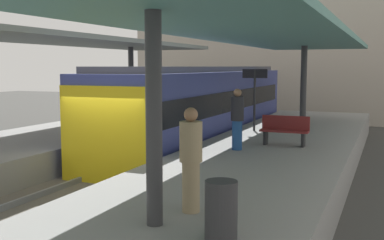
{
  "coord_description": "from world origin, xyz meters",
  "views": [
    {
      "loc": [
        6.9,
        -10.93,
        3.3
      ],
      "look_at": [
        0.69,
        3.97,
        1.49
      ],
      "focal_mm": 44.62,
      "sensor_mm": 36.0,
      "label": 1
    }
  ],
  "objects_px": {
    "passenger_mid_platform": "(191,158)",
    "commuter_train": "(204,106)",
    "platform_bench": "(285,130)",
    "passenger_near_bench": "(237,118)",
    "platform_sign": "(255,86)",
    "litter_bin": "(221,210)"
  },
  "relations": [
    {
      "from": "passenger_mid_platform",
      "to": "commuter_train",
      "type": "bearing_deg",
      "value": 110.25
    },
    {
      "from": "platform_bench",
      "to": "commuter_train",
      "type": "bearing_deg",
      "value": 135.9
    },
    {
      "from": "passenger_near_bench",
      "to": "commuter_train",
      "type": "bearing_deg",
      "value": 120.07
    },
    {
      "from": "platform_bench",
      "to": "passenger_mid_platform",
      "type": "relative_size",
      "value": 0.84
    },
    {
      "from": "commuter_train",
      "to": "passenger_near_bench",
      "type": "distance_m",
      "value": 6.05
    },
    {
      "from": "platform_sign",
      "to": "passenger_near_bench",
      "type": "xyz_separation_m",
      "value": [
        0.6,
        -4.02,
        -0.74
      ]
    },
    {
      "from": "commuter_train",
      "to": "passenger_mid_platform",
      "type": "distance_m",
      "value": 11.7
    },
    {
      "from": "passenger_near_bench",
      "to": "passenger_mid_platform",
      "type": "height_order",
      "value": "passenger_near_bench"
    },
    {
      "from": "commuter_train",
      "to": "platform_bench",
      "type": "distance_m",
      "value": 5.71
    },
    {
      "from": "passenger_mid_platform",
      "to": "platform_sign",
      "type": "bearing_deg",
      "value": 99.43
    },
    {
      "from": "platform_sign",
      "to": "platform_bench",
      "type": "bearing_deg",
      "value": -58.82
    },
    {
      "from": "platform_sign",
      "to": "passenger_mid_platform",
      "type": "xyz_separation_m",
      "value": [
        1.62,
        -9.76,
        -0.76
      ]
    },
    {
      "from": "passenger_mid_platform",
      "to": "platform_bench",
      "type": "bearing_deg",
      "value": 89.63
    },
    {
      "from": "platform_sign",
      "to": "litter_bin",
      "type": "relative_size",
      "value": 2.76
    },
    {
      "from": "platform_sign",
      "to": "passenger_near_bench",
      "type": "relative_size",
      "value": 1.3
    },
    {
      "from": "litter_bin",
      "to": "platform_bench",
      "type": "bearing_deg",
      "value": 95.7
    },
    {
      "from": "litter_bin",
      "to": "passenger_mid_platform",
      "type": "xyz_separation_m",
      "value": [
        -0.84,
        0.97,
        0.47
      ]
    },
    {
      "from": "commuter_train",
      "to": "litter_bin",
      "type": "bearing_deg",
      "value": -67.74
    },
    {
      "from": "platform_sign",
      "to": "litter_bin",
      "type": "height_order",
      "value": "platform_sign"
    },
    {
      "from": "litter_bin",
      "to": "passenger_mid_platform",
      "type": "bearing_deg",
      "value": 130.89
    },
    {
      "from": "passenger_near_bench",
      "to": "platform_sign",
      "type": "bearing_deg",
      "value": 98.53
    },
    {
      "from": "litter_bin",
      "to": "passenger_near_bench",
      "type": "distance_m",
      "value": 6.98
    }
  ]
}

